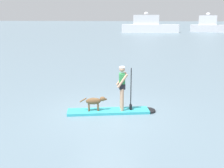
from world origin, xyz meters
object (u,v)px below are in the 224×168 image
(paddleboard, at_px, (114,111))
(moored_boat_far_port, at_px, (149,26))
(moored_boat_outer, at_px, (209,26))
(person_paddler, at_px, (122,85))
(dog, at_px, (95,101))

(paddleboard, distance_m, moored_boat_far_port, 54.55)
(moored_boat_far_port, distance_m, moored_boat_outer, 14.76)
(paddleboard, bearing_deg, person_paddler, 13.26)
(dog, bearing_deg, moored_boat_outer, 75.63)
(paddleboard, bearing_deg, dog, -166.74)
(paddleboard, relative_size, dog, 3.38)
(moored_boat_outer, bearing_deg, dog, -104.37)
(person_paddler, bearing_deg, moored_boat_outer, 76.52)
(person_paddler, relative_size, dog, 1.67)
(paddleboard, xyz_separation_m, person_paddler, (0.31, 0.07, 1.06))
(person_paddler, distance_m, moored_boat_outer, 60.76)
(paddleboard, height_order, person_paddler, person_paddler)
(person_paddler, height_order, moored_boat_outer, moored_boat_outer)
(moored_boat_far_port, xyz_separation_m, moored_boat_outer, (14.01, 4.63, -0.04))
(person_paddler, bearing_deg, moored_boat_far_port, 89.85)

